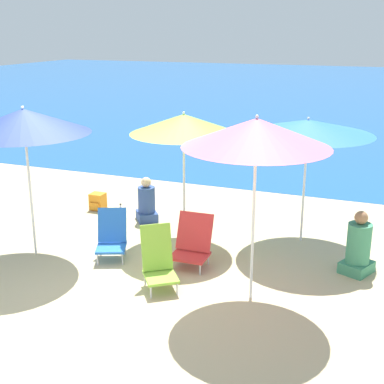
{
  "coord_description": "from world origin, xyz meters",
  "views": [
    {
      "loc": [
        4.16,
        -5.84,
        3.31
      ],
      "look_at": [
        1.45,
        1.13,
        1.0
      ],
      "focal_mm": 50.0,
      "sensor_mm": 36.0,
      "label": 1
    }
  ],
  "objects_px": {
    "beach_umbrella_blue": "(308,127)",
    "person_seated_far": "(147,203)",
    "backpack_orange": "(98,202)",
    "beach_umbrella_lime": "(184,124)",
    "beach_chair_blue": "(112,236)",
    "beach_chair_lime": "(158,260)",
    "beach_umbrella_navy": "(24,121)",
    "water_bottle": "(121,212)",
    "beach_umbrella_pink": "(256,133)",
    "beach_chair_red": "(192,242)",
    "person_seated_near": "(358,248)"
  },
  "relations": [
    {
      "from": "water_bottle",
      "to": "beach_chair_red",
      "type": "bearing_deg",
      "value": -35.91
    },
    {
      "from": "beach_umbrella_blue",
      "to": "beach_chair_blue",
      "type": "distance_m",
      "value": 3.39
    },
    {
      "from": "beach_umbrella_navy",
      "to": "beach_umbrella_blue",
      "type": "relative_size",
      "value": 1.11
    },
    {
      "from": "beach_chair_lime",
      "to": "beach_chair_red",
      "type": "xyz_separation_m",
      "value": [
        0.18,
        0.79,
        -0.03
      ]
    },
    {
      "from": "beach_umbrella_pink",
      "to": "beach_chair_red",
      "type": "height_order",
      "value": "beach_umbrella_pink"
    },
    {
      "from": "beach_umbrella_navy",
      "to": "backpack_orange",
      "type": "bearing_deg",
      "value": 95.03
    },
    {
      "from": "person_seated_near",
      "to": "water_bottle",
      "type": "xyz_separation_m",
      "value": [
        -4.2,
        0.83,
        -0.27
      ]
    },
    {
      "from": "beach_chair_red",
      "to": "person_seated_far",
      "type": "xyz_separation_m",
      "value": [
        -1.43,
        1.44,
        -0.02
      ]
    },
    {
      "from": "beach_umbrella_blue",
      "to": "backpack_orange",
      "type": "relative_size",
      "value": 6.44
    },
    {
      "from": "beach_umbrella_blue",
      "to": "water_bottle",
      "type": "xyz_separation_m",
      "value": [
        -3.25,
        -0.08,
        -1.76
      ]
    },
    {
      "from": "beach_umbrella_pink",
      "to": "backpack_orange",
      "type": "bearing_deg",
      "value": 147.42
    },
    {
      "from": "beach_umbrella_pink",
      "to": "beach_chair_blue",
      "type": "distance_m",
      "value": 2.94
    },
    {
      "from": "beach_chair_red",
      "to": "person_seated_near",
      "type": "xyz_separation_m",
      "value": [
        2.25,
        0.58,
        0.03
      ]
    },
    {
      "from": "beach_chair_blue",
      "to": "person_seated_far",
      "type": "distance_m",
      "value": 1.64
    },
    {
      "from": "beach_umbrella_lime",
      "to": "water_bottle",
      "type": "xyz_separation_m",
      "value": [
        -1.44,
        0.49,
        -1.78
      ]
    },
    {
      "from": "person_seated_far",
      "to": "beach_umbrella_blue",
      "type": "bearing_deg",
      "value": -37.01
    },
    {
      "from": "beach_umbrella_navy",
      "to": "water_bottle",
      "type": "relative_size",
      "value": 8.75
    },
    {
      "from": "beach_chair_red",
      "to": "backpack_orange",
      "type": "xyz_separation_m",
      "value": [
        -2.56,
        1.64,
        -0.19
      ]
    },
    {
      "from": "backpack_orange",
      "to": "water_bottle",
      "type": "bearing_deg",
      "value": -20.84
    },
    {
      "from": "water_bottle",
      "to": "beach_chair_lime",
      "type": "bearing_deg",
      "value": -51.23
    },
    {
      "from": "backpack_orange",
      "to": "water_bottle",
      "type": "xyz_separation_m",
      "value": [
        0.62,
        -0.24,
        -0.05
      ]
    },
    {
      "from": "beach_chair_lime",
      "to": "backpack_orange",
      "type": "distance_m",
      "value": 3.41
    },
    {
      "from": "beach_chair_lime",
      "to": "water_bottle",
      "type": "distance_m",
      "value": 2.83
    },
    {
      "from": "beach_chair_red",
      "to": "person_seated_far",
      "type": "distance_m",
      "value": 2.03
    },
    {
      "from": "beach_chair_lime",
      "to": "person_seated_near",
      "type": "height_order",
      "value": "person_seated_near"
    },
    {
      "from": "beach_chair_red",
      "to": "person_seated_far",
      "type": "bearing_deg",
      "value": 133.43
    },
    {
      "from": "beach_chair_lime",
      "to": "water_bottle",
      "type": "height_order",
      "value": "beach_chair_lime"
    },
    {
      "from": "person_seated_far",
      "to": "backpack_orange",
      "type": "relative_size",
      "value": 2.54
    },
    {
      "from": "beach_chair_red",
      "to": "water_bottle",
      "type": "xyz_separation_m",
      "value": [
        -1.94,
        1.41,
        -0.24
      ]
    },
    {
      "from": "beach_chair_blue",
      "to": "beach_umbrella_lime",
      "type": "bearing_deg",
      "value": 34.18
    },
    {
      "from": "beach_umbrella_blue",
      "to": "person_seated_near",
      "type": "bearing_deg",
      "value": -43.92
    },
    {
      "from": "beach_umbrella_blue",
      "to": "beach_chair_red",
      "type": "bearing_deg",
      "value": -131.39
    },
    {
      "from": "person_seated_far",
      "to": "beach_chair_lime",
      "type": "bearing_deg",
      "value": -98.68
    },
    {
      "from": "beach_umbrella_navy",
      "to": "water_bottle",
      "type": "height_order",
      "value": "beach_umbrella_navy"
    },
    {
      "from": "beach_umbrella_navy",
      "to": "backpack_orange",
      "type": "height_order",
      "value": "beach_umbrella_navy"
    },
    {
      "from": "beach_umbrella_blue",
      "to": "person_seated_far",
      "type": "height_order",
      "value": "beach_umbrella_blue"
    },
    {
      "from": "person_seated_far",
      "to": "water_bottle",
      "type": "bearing_deg",
      "value": 145.29
    },
    {
      "from": "beach_umbrella_blue",
      "to": "beach_chair_blue",
      "type": "bearing_deg",
      "value": -146.57
    },
    {
      "from": "beach_umbrella_navy",
      "to": "beach_umbrella_lime",
      "type": "relative_size",
      "value": 1.09
    },
    {
      "from": "beach_chair_red",
      "to": "water_bottle",
      "type": "relative_size",
      "value": 2.88
    },
    {
      "from": "beach_chair_lime",
      "to": "water_bottle",
      "type": "relative_size",
      "value": 3.18
    },
    {
      "from": "beach_chair_blue",
      "to": "beach_chair_lime",
      "type": "xyz_separation_m",
      "value": [
        1.04,
        -0.61,
        0.03
      ]
    },
    {
      "from": "beach_umbrella_lime",
      "to": "beach_chair_blue",
      "type": "bearing_deg",
      "value": -123.14
    },
    {
      "from": "beach_umbrella_pink",
      "to": "beach_chair_lime",
      "type": "distance_m",
      "value": 2.16
    },
    {
      "from": "beach_chair_blue",
      "to": "backpack_orange",
      "type": "relative_size",
      "value": 2.3
    },
    {
      "from": "beach_umbrella_blue",
      "to": "person_seated_far",
      "type": "xyz_separation_m",
      "value": [
        -2.74,
        -0.05,
        -1.54
      ]
    },
    {
      "from": "beach_umbrella_pink",
      "to": "person_seated_near",
      "type": "xyz_separation_m",
      "value": [
        1.19,
        1.25,
        -1.76
      ]
    },
    {
      "from": "beach_chair_lime",
      "to": "beach_chair_blue",
      "type": "bearing_deg",
      "value": 112.88
    },
    {
      "from": "beach_umbrella_blue",
      "to": "water_bottle",
      "type": "height_order",
      "value": "beach_umbrella_blue"
    },
    {
      "from": "beach_umbrella_pink",
      "to": "beach_chair_lime",
      "type": "bearing_deg",
      "value": -174.48
    }
  ]
}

